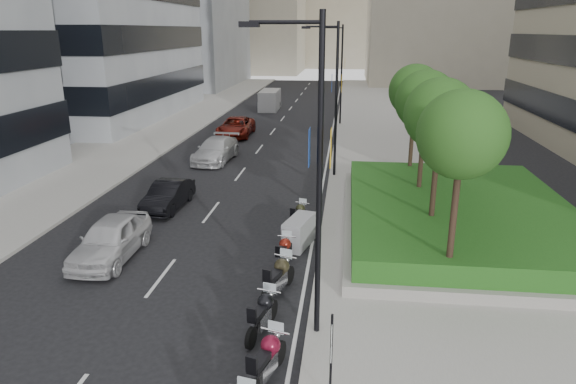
% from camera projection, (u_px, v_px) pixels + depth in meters
% --- Properties ---
extents(ground, '(160.00, 160.00, 0.00)m').
position_uv_depth(ground, '(163.00, 345.00, 14.54)').
color(ground, black).
rests_on(ground, ground).
extents(sidewalk_right, '(10.00, 100.00, 0.15)m').
position_uv_depth(sidewalk_right, '(396.00, 138.00, 41.94)').
color(sidewalk_right, '#9E9B93').
rests_on(sidewalk_right, ground).
extents(sidewalk_left, '(8.00, 100.00, 0.15)m').
position_uv_depth(sidewalk_left, '(149.00, 132.00, 44.25)').
color(sidewalk_left, '#9E9B93').
rests_on(sidewalk_left, ground).
extents(lane_edge, '(0.12, 100.00, 0.01)m').
position_uv_depth(lane_edge, '(331.00, 137.00, 42.54)').
color(lane_edge, silver).
rests_on(lane_edge, ground).
extents(lane_centre, '(0.12, 100.00, 0.01)m').
position_uv_depth(lane_centre, '(269.00, 136.00, 43.12)').
color(lane_centre, silver).
rests_on(lane_centre, ground).
extents(planter, '(10.00, 14.00, 0.40)m').
position_uv_depth(planter, '(457.00, 222.00, 22.80)').
color(planter, '#99958E').
rests_on(planter, sidewalk_right).
extents(hedge, '(9.40, 13.40, 0.80)m').
position_uv_depth(hedge, '(459.00, 210.00, 22.62)').
color(hedge, '#184B15').
rests_on(hedge, planter).
extents(tree_0, '(2.80, 2.80, 6.30)m').
position_uv_depth(tree_0, '(462.00, 135.00, 15.76)').
color(tree_0, '#332319').
rests_on(tree_0, planter).
extents(tree_1, '(2.80, 2.80, 6.30)m').
position_uv_depth(tree_1, '(440.00, 115.00, 19.54)').
color(tree_1, '#332319').
rests_on(tree_1, planter).
extents(tree_2, '(2.80, 2.80, 6.30)m').
position_uv_depth(tree_2, '(426.00, 101.00, 23.33)').
color(tree_2, '#332319').
rests_on(tree_2, planter).
extents(tree_3, '(2.80, 2.80, 6.30)m').
position_uv_depth(tree_3, '(415.00, 91.00, 27.12)').
color(tree_3, '#332319').
rests_on(tree_3, planter).
extents(lamp_post_0, '(2.34, 0.45, 9.00)m').
position_uv_depth(lamp_post_0, '(314.00, 167.00, 13.50)').
color(lamp_post_0, black).
rests_on(lamp_post_0, ground).
extents(lamp_post_1, '(2.34, 0.45, 9.00)m').
position_uv_depth(lamp_post_1, '(334.00, 93.00, 29.60)').
color(lamp_post_1, black).
rests_on(lamp_post_1, ground).
extents(lamp_post_2, '(2.34, 0.45, 9.00)m').
position_uv_depth(lamp_post_2, '(340.00, 70.00, 46.65)').
color(lamp_post_2, black).
rests_on(lamp_post_2, ground).
extents(parking_sign, '(0.06, 0.32, 2.50)m').
position_uv_depth(parking_sign, '(331.00, 355.00, 11.68)').
color(parking_sign, black).
rests_on(parking_sign, ground).
extents(motorcycle_1, '(0.93, 2.32, 1.18)m').
position_uv_depth(motorcycle_1, '(266.00, 361.00, 12.81)').
color(motorcycle_1, black).
rests_on(motorcycle_1, ground).
extents(motorcycle_2, '(0.81, 2.21, 1.12)m').
position_uv_depth(motorcycle_2, '(263.00, 314.00, 14.98)').
color(motorcycle_2, black).
rests_on(motorcycle_2, ground).
extents(motorcycle_3, '(1.01, 2.36, 1.21)m').
position_uv_depth(motorcycle_3, '(279.00, 277.00, 17.08)').
color(motorcycle_3, black).
rests_on(motorcycle_3, ground).
extents(motorcycle_4, '(0.70, 2.10, 1.05)m').
position_uv_depth(motorcycle_4, '(284.00, 253.00, 19.18)').
color(motorcycle_4, black).
rests_on(motorcycle_4, ground).
extents(motorcycle_5, '(1.29, 2.13, 1.21)m').
position_uv_depth(motorcycle_5, '(299.00, 232.00, 21.04)').
color(motorcycle_5, black).
rests_on(motorcycle_5, ground).
extents(motorcycle_6, '(0.81, 1.93, 0.99)m').
position_uv_depth(motorcycle_6, '(299.00, 215.00, 23.18)').
color(motorcycle_6, black).
rests_on(motorcycle_6, ground).
extents(car_a, '(1.93, 4.72, 1.60)m').
position_uv_depth(car_a, '(111.00, 239.00, 19.84)').
color(car_a, silver).
rests_on(car_a, ground).
extents(car_b, '(1.63, 4.19, 1.36)m').
position_uv_depth(car_b, '(168.00, 195.00, 25.45)').
color(car_b, black).
rests_on(car_b, ground).
extents(car_c, '(2.55, 5.47, 1.55)m').
position_uv_depth(car_c, '(216.00, 150.00, 34.71)').
color(car_c, '#BABBBD').
rests_on(car_c, ground).
extents(car_d, '(2.67, 5.64, 1.55)m').
position_uv_depth(car_d, '(236.00, 127.00, 42.88)').
color(car_d, maroon).
rests_on(car_d, ground).
extents(delivery_van, '(2.02, 5.12, 2.13)m').
position_uv_depth(delivery_van, '(270.00, 101.00, 56.88)').
color(delivery_van, '#ACACAE').
rests_on(delivery_van, ground).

